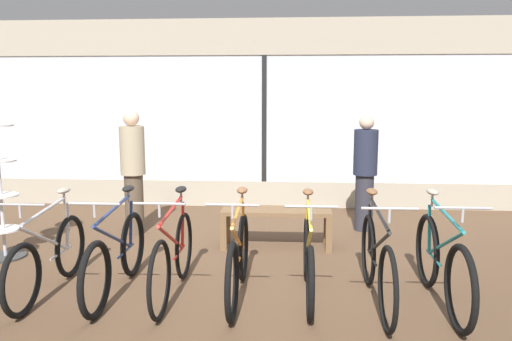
% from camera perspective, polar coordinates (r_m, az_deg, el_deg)
% --- Properties ---
extents(ground_plane, '(24.00, 24.00, 0.00)m').
position_cam_1_polar(ground_plane, '(5.49, -1.09, -12.20)').
color(ground_plane, brown).
extents(shop_back_wall, '(12.00, 0.08, 3.20)m').
position_cam_1_polar(shop_back_wall, '(8.56, 0.95, 6.62)').
color(shop_back_wall, '#B2A893').
rests_on(shop_back_wall, ground_plane).
extents(bicycle_far_left, '(0.46, 1.66, 1.02)m').
position_cam_1_polar(bicycle_far_left, '(5.39, -22.59, -9.13)').
color(bicycle_far_left, black).
rests_on(bicycle_far_left, ground_plane).
extents(bicycle_left, '(0.46, 1.75, 1.03)m').
position_cam_1_polar(bicycle_left, '(5.17, -15.67, -9.43)').
color(bicycle_left, black).
rests_on(bicycle_left, ground_plane).
extents(bicycle_center_left, '(0.46, 1.71, 1.04)m').
position_cam_1_polar(bicycle_center_left, '(5.00, -9.43, -9.65)').
color(bicycle_center_left, black).
rests_on(bicycle_center_left, ground_plane).
extents(bicycle_center, '(0.46, 1.70, 1.04)m').
position_cam_1_polar(bicycle_center, '(4.90, -2.03, -10.06)').
color(bicycle_center, black).
rests_on(bicycle_center, ground_plane).
extents(bicycle_center_right, '(0.46, 1.65, 1.01)m').
position_cam_1_polar(bicycle_center_right, '(4.96, 6.00, -10.09)').
color(bicycle_center_right, black).
rests_on(bicycle_center_right, ground_plane).
extents(bicycle_right, '(0.46, 1.79, 1.05)m').
position_cam_1_polar(bicycle_right, '(4.88, 13.64, -10.18)').
color(bicycle_right, black).
rests_on(bicycle_right, ground_plane).
extents(bicycle_far_right, '(0.46, 1.77, 1.06)m').
position_cam_1_polar(bicycle_far_right, '(5.01, 20.46, -9.98)').
color(bicycle_far_right, black).
rests_on(bicycle_far_right, ground_plane).
extents(accessory_rack, '(0.48, 0.48, 1.70)m').
position_cam_1_polar(accessory_rack, '(6.68, -27.11, -3.12)').
color(accessory_rack, '#333333').
rests_on(accessory_rack, ground_plane).
extents(display_bench, '(1.40, 0.44, 0.50)m').
position_cam_1_polar(display_bench, '(6.43, 2.34, -5.25)').
color(display_bench, brown).
rests_on(display_bench, ground_plane).
extents(customer_near_rack, '(0.43, 0.43, 1.74)m').
position_cam_1_polar(customer_near_rack, '(7.16, -13.87, 0.11)').
color(customer_near_rack, brown).
rests_on(customer_near_rack, ground_plane).
extents(customer_by_window, '(0.41, 0.54, 1.67)m').
position_cam_1_polar(customer_by_window, '(7.31, 12.38, 0.22)').
color(customer_by_window, '#2D2D38').
rests_on(customer_by_window, ground_plane).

